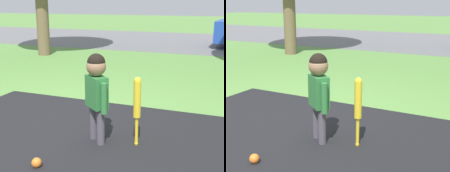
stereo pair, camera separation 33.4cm
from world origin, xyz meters
TOP-DOWN VIEW (x-y plane):
  - ground_plane at (0.00, 0.00)m, footprint 60.00×60.00m
  - street_strip at (0.00, 8.57)m, footprint 40.00×6.00m
  - child at (0.61, -0.18)m, footprint 0.29×0.26m
  - baseball_bat at (1.00, -0.12)m, footprint 0.07×0.07m
  - sports_ball at (0.35, -0.83)m, footprint 0.09×0.09m

SIDE VIEW (x-z plane):
  - ground_plane at x=0.00m, z-range 0.00..0.00m
  - street_strip at x=0.00m, z-range 0.00..0.01m
  - sports_ball at x=0.35m, z-range 0.00..0.09m
  - baseball_bat at x=1.00m, z-range 0.10..0.78m
  - child at x=0.61m, z-range 0.13..1.02m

